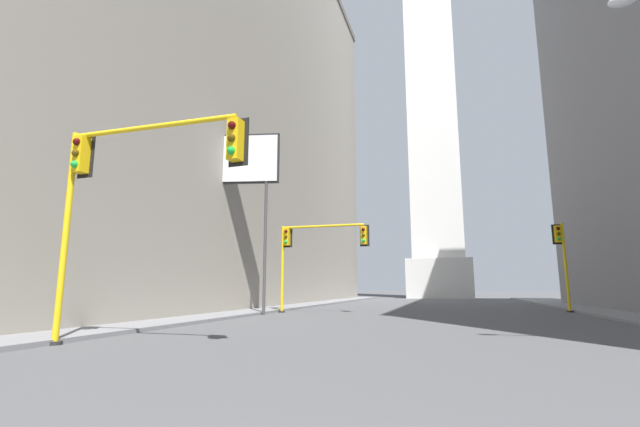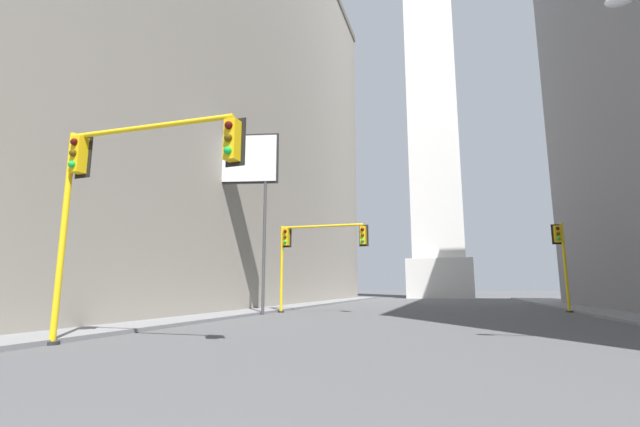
% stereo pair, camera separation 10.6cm
% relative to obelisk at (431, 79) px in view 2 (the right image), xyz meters
% --- Properties ---
extents(sidewalk_left, '(5.00, 77.37, 0.15)m').
position_rel_obelisk_xyz_m(sidewalk_left, '(-11.46, -41.26, -33.94)').
color(sidewalk_left, slate).
rests_on(sidewalk_left, ground_plane).
extents(building_left, '(28.64, 56.09, 41.08)m').
position_rel_obelisk_xyz_m(building_left, '(-25.59, -31.90, -13.47)').
color(building_left, gray).
rests_on(building_left, ground_plane).
extents(obelisk, '(9.00, 9.00, 70.77)m').
position_rel_obelisk_xyz_m(obelisk, '(0.00, 0.00, 0.00)').
color(obelisk, silver).
rests_on(obelisk, ground_plane).
extents(traffic_light_near_left, '(5.88, 0.51, 6.16)m').
position_rel_obelisk_xyz_m(traffic_light_near_left, '(-7.09, -55.80, -29.29)').
color(traffic_light_near_left, yellow).
rests_on(traffic_light_near_left, ground_plane).
extents(traffic_light_mid_left, '(5.80, 0.51, 5.45)m').
position_rel_obelisk_xyz_m(traffic_light_mid_left, '(-6.70, -39.92, -29.83)').
color(traffic_light_mid_left, yellow).
rests_on(traffic_light_mid_left, ground_plane).
extents(traffic_light_mid_right, '(0.80, 0.53, 5.69)m').
position_rel_obelisk_xyz_m(traffic_light_mid_right, '(8.57, -34.33, -30.26)').
color(traffic_light_mid_right, yellow).
rests_on(traffic_light_mid_right, ground_plane).
extents(billboard_sign, '(4.48, 1.17, 10.91)m').
position_rel_obelisk_xyz_m(billboard_sign, '(-10.28, -42.61, -25.20)').
color(billboard_sign, '#3F3F42').
rests_on(billboard_sign, ground_plane).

